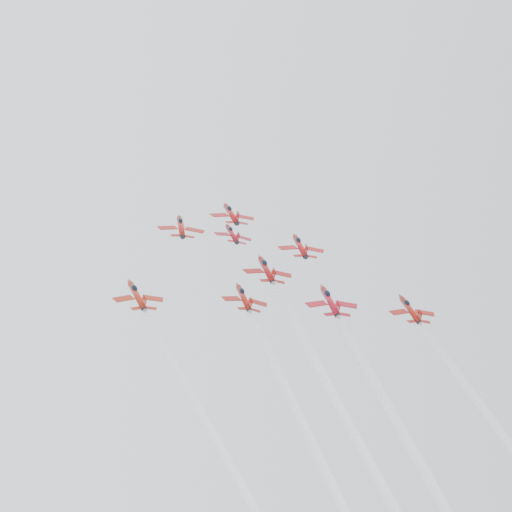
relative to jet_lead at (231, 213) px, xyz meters
name	(u,v)px	position (x,y,z in m)	size (l,w,h in m)	color
jet_lead	(231,213)	(0.00, 0.00, 0.00)	(10.61, 13.32, 9.37)	#A10F10
jet_row2_left	(181,226)	(-13.62, -8.62, -5.79)	(10.17, 12.76, 8.98)	#A2170F
jet_row2_center	(232,233)	(-2.82, -10.47, -7.05)	(8.57, 10.76, 7.57)	maroon
jet_row2_right	(300,246)	(11.32, -14.17, -9.51)	(10.30, 12.93, 9.09)	#A81010
jet_center	(363,421)	(-0.13, -65.06, -43.75)	(9.90, 90.13, 61.09)	maroon
jet_rear_farleft	(179,463)	(-26.63, -70.97, -47.72)	(8.65, 78.74, 53.37)	#9B1F0E
jet_rear_left	(324,449)	(-7.95, -69.67, -46.85)	(8.47, 77.11, 52.27)	maroon
jet_rear_right	(465,480)	(8.49, -75.16, -50.53)	(9.84, 89.52, 60.67)	maroon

